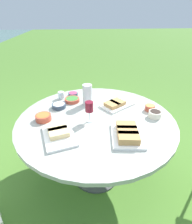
# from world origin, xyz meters

# --- Properties ---
(ground_plane) EXTENTS (40.00, 40.00, 0.00)m
(ground_plane) POSITION_xyz_m (0.00, 0.00, 0.00)
(ground_plane) COLOR #4C7A2D
(dining_table) EXTENTS (1.45, 1.45, 0.75)m
(dining_table) POSITION_xyz_m (0.00, 0.00, 0.66)
(dining_table) COLOR #4C4C51
(dining_table) RESTS_ON ground_plane
(water_pitcher) EXTENTS (0.11, 0.10, 0.22)m
(water_pitcher) POSITION_xyz_m (0.28, 0.06, 0.86)
(water_pitcher) COLOR silver
(water_pitcher) RESTS_ON dining_table
(wine_glass) EXTENTS (0.07, 0.07, 0.19)m
(wine_glass) POSITION_xyz_m (-0.05, 0.06, 0.89)
(wine_glass) COLOR silver
(wine_glass) RESTS_ON dining_table
(platter_bread_main) EXTENTS (0.35, 0.28, 0.07)m
(platter_bread_main) POSITION_xyz_m (-0.31, -0.21, 0.79)
(platter_bread_main) COLOR white
(platter_bread_main) RESTS_ON dining_table
(platter_charcuterie) EXTENTS (0.36, 0.40, 0.06)m
(platter_charcuterie) POSITION_xyz_m (0.20, -0.23, 0.78)
(platter_charcuterie) COLOR white
(platter_charcuterie) RESTS_ON dining_table
(platter_sandwich_side) EXTENTS (0.38, 0.31, 0.06)m
(platter_sandwich_side) POSITION_xyz_m (-0.24, 0.32, 0.78)
(platter_sandwich_side) COLOR white
(platter_sandwich_side) RESTS_ON dining_table
(bowl_fries) EXTENTS (0.09, 0.09, 0.06)m
(bowl_fries) POSITION_xyz_m (0.08, -0.55, 0.79)
(bowl_fries) COLOR #B74733
(bowl_fries) RESTS_ON dining_table
(bowl_salad) EXTENTS (0.16, 0.16, 0.04)m
(bowl_salad) POSITION_xyz_m (0.37, 0.23, 0.78)
(bowl_salad) COLOR #B74733
(bowl_salad) RESTS_ON dining_table
(bowl_olives) EXTENTS (0.12, 0.12, 0.06)m
(bowl_olives) POSITION_xyz_m (-0.05, -0.55, 0.79)
(bowl_olives) COLOR beige
(bowl_olives) RESTS_ON dining_table
(bowl_dip_red) EXTENTS (0.11, 0.11, 0.04)m
(bowl_dip_red) POSITION_xyz_m (0.52, 0.22, 0.78)
(bowl_dip_red) COLOR #334256
(bowl_dip_red) RESTS_ON dining_table
(bowl_dip_cream) EXTENTS (0.14, 0.14, 0.04)m
(bowl_dip_cream) POSITION_xyz_m (0.23, 0.36, 0.78)
(bowl_dip_cream) COLOR #334256
(bowl_dip_cream) RESTS_ON dining_table
(bowl_roasted_veg) EXTENTS (0.14, 0.14, 0.06)m
(bowl_roasted_veg) POSITION_xyz_m (0.01, 0.48, 0.79)
(bowl_roasted_veg) COLOR #B74733
(bowl_roasted_veg) RESTS_ON dining_table
(cup_water_near) EXTENTS (0.07, 0.07, 0.08)m
(cup_water_near) POSITION_xyz_m (0.45, 0.35, 0.80)
(cup_water_near) COLOR silver
(cup_water_near) RESTS_ON dining_table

